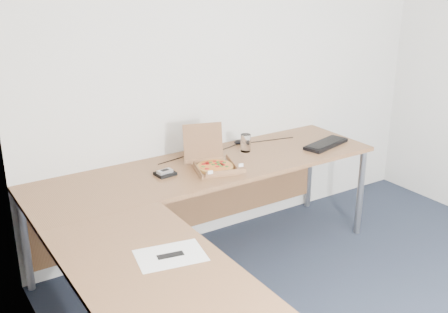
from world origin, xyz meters
TOP-DOWN VIEW (x-y plane):
  - room_shell at (0.00, 0.00)m, footprint 3.50×3.50m
  - desk at (-0.82, 0.97)m, footprint 2.50×2.20m
  - pizza_box at (-0.51, 1.32)m, footprint 0.27×0.32m
  - drinking_glass at (-0.12, 1.50)m, footprint 0.07×0.07m
  - keyboard at (0.47, 1.27)m, footprint 0.43×0.24m
  - mouse at (-0.06, 1.66)m, footprint 0.11×0.09m
  - wallet at (-0.83, 1.40)m, footprint 0.13×0.11m
  - phone at (-0.84, 1.39)m, footprint 0.10×0.06m
  - paper_sheet at (-1.28, 0.46)m, footprint 0.36×0.29m
  - cable_bundle at (-0.23, 1.62)m, footprint 0.56×0.12m

SIDE VIEW (x-z plane):
  - desk at x=-0.82m, z-range 0.34..1.07m
  - paper_sheet at x=-1.28m, z-range 0.73..0.73m
  - cable_bundle at x=-0.23m, z-range 0.73..0.74m
  - wallet at x=-0.83m, z-range 0.73..0.75m
  - keyboard at x=0.47m, z-range 0.73..0.76m
  - mouse at x=-0.06m, z-range 0.73..0.76m
  - phone at x=-0.84m, z-range 0.75..0.77m
  - pizza_box at x=-0.51m, z-range 0.62..0.90m
  - drinking_glass at x=-0.12m, z-range 0.73..0.86m
  - room_shell at x=0.00m, z-range 0.00..2.50m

